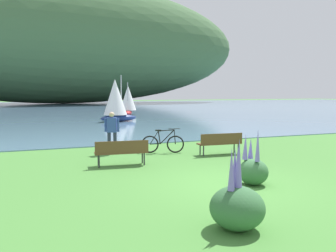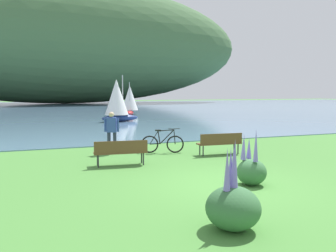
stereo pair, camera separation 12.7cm
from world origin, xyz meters
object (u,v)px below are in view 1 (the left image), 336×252
object	(u,v)px
park_bench_near_camera	(220,142)
bicycle_leaning_near_bench	(163,143)
person_at_shoreline	(112,130)
park_bench_further_along	(122,151)
sailboat_mid_bay	(116,100)
sailboat_nearest_to_shore	(128,100)

from	to	relation	value
park_bench_near_camera	bicycle_leaning_near_bench	bearing A→B (deg)	147.66
park_bench_near_camera	bicycle_leaning_near_bench	xyz separation A→B (m)	(-1.99, 1.26, -0.12)
person_at_shoreline	park_bench_further_along	bearing A→B (deg)	-94.65
park_bench_near_camera	person_at_shoreline	bearing A→B (deg)	155.54
park_bench_near_camera	bicycle_leaning_near_bench	size ratio (longest dim) A/B	1.08
park_bench_near_camera	park_bench_further_along	xyz separation A→B (m)	(-4.18, -0.65, 0.00)
person_at_shoreline	sailboat_mid_bay	distance (m)	15.40
bicycle_leaning_near_bench	park_bench_near_camera	bearing A→B (deg)	-32.34
park_bench_further_along	sailboat_nearest_to_shore	xyz separation A→B (m)	(6.88, 25.45, 1.17)
person_at_shoreline	sailboat_mid_bay	size ratio (longest dim) A/B	0.44
bicycle_leaning_near_bench	sailboat_mid_bay	world-z (taller)	sailboat_mid_bay
park_bench_further_along	sailboat_nearest_to_shore	bearing A→B (deg)	74.88
sailboat_nearest_to_shore	bicycle_leaning_near_bench	bearing A→B (deg)	-101.24
park_bench_near_camera	person_at_shoreline	distance (m)	4.40
bicycle_leaning_near_bench	sailboat_mid_bay	bearing A→B (deg)	84.41
park_bench_near_camera	sailboat_nearest_to_shore	xyz separation A→B (m)	(2.69, 24.81, 1.17)
park_bench_near_camera	sailboat_mid_bay	xyz separation A→B (m)	(-0.47, 16.78, 1.35)
park_bench_near_camera	sailboat_nearest_to_shore	world-z (taller)	sailboat_nearest_to_shore
bicycle_leaning_near_bench	sailboat_mid_bay	size ratio (longest dim) A/B	0.43
bicycle_leaning_near_bench	park_bench_further_along	bearing A→B (deg)	-139.07
park_bench_near_camera	sailboat_mid_bay	distance (m)	16.84
sailboat_mid_bay	sailboat_nearest_to_shore	bearing A→B (deg)	68.51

